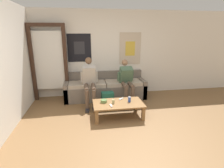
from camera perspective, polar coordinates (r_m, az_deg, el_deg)
The scene contains 13 objects.
ground_plane at distance 3.41m, azimuth 2.03°, elevation -17.48°, with size 18.00×18.00×0.00m, color brown.
wall_back at distance 5.40m, azimuth -3.13°, elevation 9.80°, with size 10.00×0.07×2.55m.
door_frame at distance 5.25m, azimuth -19.91°, elevation 7.81°, with size 1.00×0.10×2.15m.
couch at distance 5.25m, azimuth -2.23°, elevation -1.52°, with size 2.37×0.74×0.76m.
coffee_table at distance 4.07m, azimuth 2.02°, elevation -6.84°, with size 1.15×0.66×0.34m.
person_seated_adult at distance 4.73m, azimuth -7.37°, elevation 1.35°, with size 0.47×0.93×1.25m.
person_seated_teen at distance 4.91m, azimuth 4.76°, elevation 1.52°, with size 0.47×0.91×1.16m.
backpack at distance 4.63m, azimuth -1.43°, elevation -5.20°, with size 0.32×0.24×0.40m.
ceramic_bowl at distance 4.06m, azimuth -2.70°, elevation -5.52°, with size 0.15×0.15×0.07m.
pillar_candle at distance 4.00m, azimuth 0.42°, elevation -5.75°, with size 0.06×0.06×0.10m.
drink_can_blue at distance 4.10m, azimuth 5.71°, elevation -5.01°, with size 0.07×0.07×0.12m.
game_controller_near_left at distance 4.25m, azimuth 3.00°, elevation -4.90°, with size 0.13×0.12×0.03m.
game_controller_near_right at distance 3.87m, azimuth -0.32°, elevation -7.07°, with size 0.05×0.15×0.03m.
Camera 1 is at (-0.56, -2.77, 1.90)m, focal length 28.00 mm.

